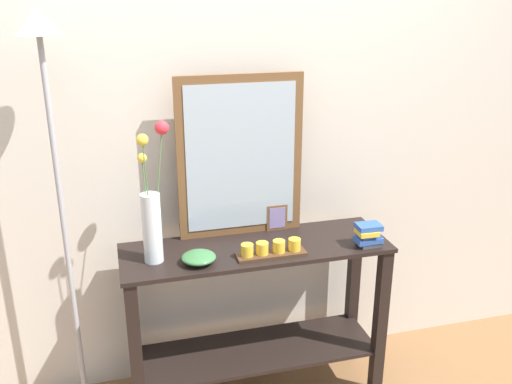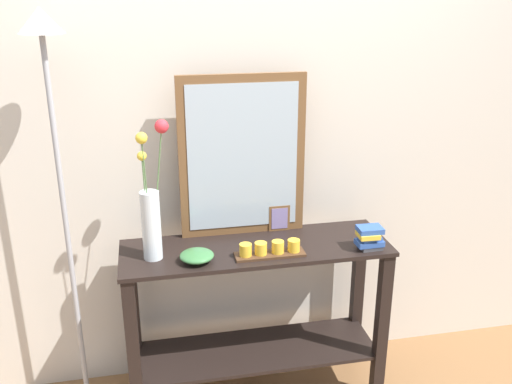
% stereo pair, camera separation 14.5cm
% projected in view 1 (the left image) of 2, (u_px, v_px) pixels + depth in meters
% --- Properties ---
extents(wall_back, '(6.40, 0.08, 2.70)m').
position_uv_depth(wall_back, '(239.00, 123.00, 2.72)').
color(wall_back, beige).
rests_on(wall_back, ground).
extents(console_table, '(1.26, 0.40, 0.83)m').
position_uv_depth(console_table, '(256.00, 305.00, 2.72)').
color(console_table, black).
rests_on(console_table, ground).
extents(mirror_leaning, '(0.60, 0.03, 0.78)m').
position_uv_depth(mirror_leaning, '(240.00, 157.00, 2.62)').
color(mirror_leaning, brown).
rests_on(mirror_leaning, console_table).
extents(tall_vase_left, '(0.14, 0.11, 0.62)m').
position_uv_depth(tall_vase_left, '(152.00, 215.00, 2.40)').
color(tall_vase_left, silver).
rests_on(tall_vase_left, console_table).
extents(candle_tray, '(0.32, 0.09, 0.07)m').
position_uv_depth(candle_tray, '(271.00, 249.00, 2.51)').
color(candle_tray, '#472D1C').
rests_on(candle_tray, console_table).
extents(picture_frame_small, '(0.11, 0.01, 0.13)m').
position_uv_depth(picture_frame_small, '(277.00, 217.00, 2.77)').
color(picture_frame_small, brown).
rests_on(picture_frame_small, console_table).
extents(decorative_bowl, '(0.15, 0.15, 0.05)m').
position_uv_depth(decorative_bowl, '(199.00, 257.00, 2.44)').
color(decorative_bowl, '#38703D').
rests_on(decorative_bowl, console_table).
extents(book_stack, '(0.13, 0.09, 0.11)m').
position_uv_depth(book_stack, '(368.00, 235.00, 2.60)').
color(book_stack, '#424247').
rests_on(book_stack, console_table).
extents(floor_lamp, '(0.24, 0.24, 1.90)m').
position_uv_depth(floor_lamp, '(56.00, 165.00, 2.29)').
color(floor_lamp, '#9E9EA3').
rests_on(floor_lamp, ground).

